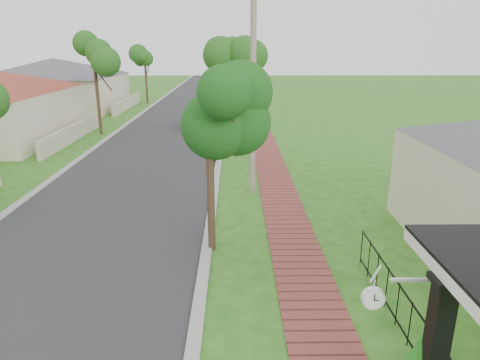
% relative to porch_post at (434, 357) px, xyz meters
% --- Properties ---
extents(road, '(7.00, 120.00, 0.02)m').
position_rel_porch_post_xyz_m(road, '(-7.55, 21.00, -1.12)').
color(road, '#28282B').
rests_on(road, ground).
extents(kerb_right, '(0.30, 120.00, 0.10)m').
position_rel_porch_post_xyz_m(kerb_right, '(-3.90, 21.00, -1.12)').
color(kerb_right, '#9E9E99').
rests_on(kerb_right, ground).
extents(kerb_left, '(0.30, 120.00, 0.10)m').
position_rel_porch_post_xyz_m(kerb_left, '(-11.20, 21.00, -1.12)').
color(kerb_left, '#9E9E99').
rests_on(kerb_left, ground).
extents(sidewalk, '(1.50, 120.00, 0.03)m').
position_rel_porch_post_xyz_m(sidewalk, '(-1.30, 21.00, -1.12)').
color(sidewalk, brown).
rests_on(sidewalk, ground).
extents(porch_post, '(0.48, 0.48, 2.52)m').
position_rel_porch_post_xyz_m(porch_post, '(0.00, 0.00, 0.00)').
color(porch_post, black).
rests_on(porch_post, ground).
extents(picket_fence, '(0.03, 8.02, 1.00)m').
position_rel_porch_post_xyz_m(picket_fence, '(0.35, 1.00, -0.59)').
color(picket_fence, black).
rests_on(picket_fence, ground).
extents(street_trees, '(10.70, 37.65, 5.89)m').
position_rel_porch_post_xyz_m(street_trees, '(-7.42, 27.84, 3.42)').
color(street_trees, '#382619').
rests_on(street_trees, ground).
extents(far_house_grey, '(15.56, 15.56, 4.60)m').
position_rel_porch_post_xyz_m(far_house_grey, '(-19.52, 35.00, 1.22)').
color(far_house_grey, beige).
rests_on(far_house_grey, ground).
extents(parked_car_red, '(1.92, 4.51, 1.52)m').
position_rel_porch_post_xyz_m(parked_car_red, '(-5.55, 24.98, -0.36)').
color(parked_car_red, maroon).
rests_on(parked_car_red, ground).
extents(parked_car_white, '(1.79, 4.03, 1.29)m').
position_rel_porch_post_xyz_m(parked_car_white, '(-4.15, 33.11, -0.48)').
color(parked_car_white, silver).
rests_on(parked_car_white, ground).
extents(near_tree, '(1.95, 1.95, 5.01)m').
position_rel_porch_post_xyz_m(near_tree, '(-3.75, 5.95, 2.86)').
color(near_tree, '#382619').
rests_on(near_tree, ground).
extents(utility_pole, '(1.20, 0.24, 8.94)m').
position_rel_porch_post_xyz_m(utility_pole, '(-2.38, 11.00, 3.41)').
color(utility_pole, gray).
rests_on(utility_pole, ground).
extents(station_clock, '(1.04, 0.13, 0.53)m').
position_rel_porch_post_xyz_m(station_clock, '(-0.85, 0.40, 0.83)').
color(station_clock, white).
rests_on(station_clock, ground).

